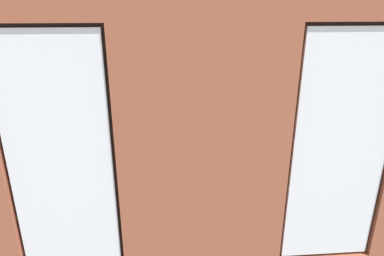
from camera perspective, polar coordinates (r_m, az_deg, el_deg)
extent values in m
cube|color=brown|center=(5.92, -1.07, -9.76)|extent=(6.57, 5.95, 0.10)
cube|color=#9E5138|center=(2.85, 1.94, -6.64)|extent=(1.40, 0.16, 3.26)
cube|color=white|center=(3.09, 23.35, -3.90)|extent=(0.80, 0.03, 2.04)
cube|color=#38281E|center=(3.14, 22.87, -3.46)|extent=(0.86, 0.04, 2.10)
cube|color=white|center=(2.87, -21.04, -5.45)|extent=(0.80, 0.03, 2.04)
cube|color=#38281E|center=(2.92, -20.73, -4.94)|extent=(0.86, 0.04, 2.10)
cube|color=olive|center=(3.47, 1.55, -20.26)|extent=(3.32, 0.24, 0.06)
cube|color=black|center=(2.84, 1.79, -1.82)|extent=(0.51, 0.03, 0.71)
cube|color=#389360|center=(2.85, 1.76, -1.71)|extent=(0.45, 0.01, 0.65)
cube|color=black|center=(4.21, -1.41, -19.73)|extent=(1.79, 0.85, 0.42)
cube|color=black|center=(3.71, -1.17, -18.23)|extent=(1.79, 0.24, 0.38)
cube|color=black|center=(4.13, 9.94, -15.60)|extent=(0.22, 0.85, 0.24)
cube|color=black|center=(4.07, -13.06, -16.47)|extent=(0.22, 0.85, 0.24)
cube|color=black|center=(4.10, 3.44, -16.21)|extent=(0.62, 0.65, 0.12)
cube|color=black|center=(4.08, -6.43, -16.59)|extent=(0.62, 0.65, 0.12)
cube|color=black|center=(5.91, 21.70, -8.54)|extent=(0.90, 2.04, 0.42)
cube|color=black|center=(5.89, 25.01, -4.77)|extent=(0.29, 2.02, 0.38)
cube|color=black|center=(6.50, 18.54, -2.43)|extent=(0.86, 0.24, 0.24)
cube|color=black|center=(5.10, 26.70, -10.14)|extent=(0.86, 0.24, 0.24)
cube|color=black|center=(6.09, 20.04, -4.61)|extent=(0.67, 0.74, 0.12)
cube|color=black|center=(5.47, 23.54, -8.01)|extent=(0.67, 0.74, 0.12)
cube|color=#A87547|center=(5.67, 1.56, -5.83)|extent=(1.25, 0.72, 0.04)
cube|color=#A87547|center=(6.12, 6.54, -6.21)|extent=(0.07, 0.07, 0.40)
cube|color=#A87547|center=(6.02, -4.16, -6.61)|extent=(0.07, 0.07, 0.40)
cube|color=#A87547|center=(5.60, 7.70, -8.95)|extent=(0.07, 0.07, 0.40)
cube|color=#A87547|center=(5.48, -4.08, -9.47)|extent=(0.07, 0.07, 0.40)
cylinder|color=#33567F|center=(5.81, 4.82, -4.61)|extent=(0.07, 0.07, 0.08)
cylinder|color=#B7333D|center=(5.71, -0.09, -4.76)|extent=(0.08, 0.08, 0.12)
cylinder|color=#9E5638|center=(5.56, 2.65, -5.76)|extent=(0.10, 0.10, 0.07)
sphere|color=#1E5B28|center=(5.52, 2.67, -4.89)|extent=(0.12, 0.12, 0.12)
cube|color=#59595B|center=(5.54, -2.20, -6.17)|extent=(0.18, 0.09, 0.02)
cube|color=black|center=(6.07, -26.93, -8.23)|extent=(1.13, 0.42, 0.49)
cube|color=black|center=(5.96, -27.34, -5.95)|extent=(0.45, 0.20, 0.05)
cube|color=black|center=(5.94, -27.43, -5.47)|extent=(0.06, 0.04, 0.06)
cube|color=black|center=(5.81, -27.96, -2.49)|extent=(1.02, 0.04, 0.61)
cube|color=black|center=(5.83, -27.88, -2.41)|extent=(0.97, 0.01, 0.56)
cylinder|color=olive|center=(7.60, -6.18, -1.21)|extent=(0.45, 0.45, 0.28)
ellipsoid|color=silver|center=(7.49, -6.27, 1.03)|extent=(1.01, 1.01, 0.40)
ellipsoid|color=navy|center=(7.47, -6.88, 1.75)|extent=(0.44, 0.44, 0.18)
cylinder|color=gray|center=(4.48, 17.01, -18.16)|extent=(0.38, 0.38, 0.40)
cylinder|color=brown|center=(4.33, 17.37, -15.49)|extent=(0.06, 0.06, 0.12)
ellipsoid|color=#286B2D|center=(4.13, 17.89, -11.46)|extent=(0.78, 0.78, 0.60)
cylinder|color=brown|center=(4.10, -21.95, -17.73)|extent=(0.05, 0.05, 0.43)
cone|color=#1E5B28|center=(3.89, -25.58, -12.48)|extent=(0.50, 0.22, 0.56)
cone|color=#1E5B28|center=(3.78, -25.61, -14.11)|extent=(0.44, 0.51, 0.51)
cone|color=#1E5B28|center=(3.69, -21.13, -14.73)|extent=(0.48, 0.52, 0.47)
cone|color=#1E5B28|center=(3.80, -20.25, -12.35)|extent=(0.47, 0.15, 0.57)
cone|color=#1E5B28|center=(3.95, -21.43, -11.02)|extent=(0.28, 0.47, 0.58)
cone|color=#1E5B28|center=(4.01, -23.65, -11.15)|extent=(0.39, 0.48, 0.56)
cylinder|color=beige|center=(6.54, 3.23, -5.22)|extent=(0.17, 0.17, 0.20)
cylinder|color=brown|center=(6.48, 3.25, -4.13)|extent=(0.03, 0.03, 0.07)
ellipsoid|color=#337F38|center=(6.41, 3.28, -2.78)|extent=(0.37, 0.37, 0.26)
cylinder|color=beige|center=(7.84, -19.30, -1.64)|extent=(0.23, 0.23, 0.27)
cylinder|color=brown|center=(7.73, -19.57, 0.58)|extent=(0.04, 0.04, 0.37)
cone|color=#1E5B28|center=(7.65, -21.94, 3.41)|extent=(0.63, 0.21, 0.57)
cone|color=#1E5B28|center=(7.42, -20.50, 3.64)|extent=(0.17, 0.50, 0.68)
cone|color=#1E5B28|center=(7.59, -17.92, 3.77)|extent=(0.64, 0.24, 0.57)
cone|color=#1E5B28|center=(7.84, -19.22, 4.18)|extent=(0.21, 0.63, 0.58)
cylinder|color=brown|center=(5.09, -25.11, -14.28)|extent=(0.35, 0.35, 0.38)
cylinder|color=brown|center=(4.85, -25.97, -9.49)|extent=(0.06, 0.06, 0.59)
cone|color=#286B2D|center=(4.73, -28.71, -4.14)|extent=(0.48, 0.22, 0.48)
cone|color=#286B2D|center=(4.60, -29.06, -5.10)|extent=(0.47, 0.44, 0.46)
cone|color=#286B2D|center=(4.49, -26.96, -4.95)|extent=(0.30, 0.47, 0.49)
cone|color=#286B2D|center=(4.54, -25.51, -4.35)|extent=(0.46, 0.30, 0.50)
cone|color=#286B2D|center=(4.62, -24.84, -3.97)|extent=(0.48, 0.27, 0.49)
cone|color=#286B2D|center=(4.78, -25.60, -3.49)|extent=(0.27, 0.50, 0.47)
cone|color=#286B2D|center=(4.84, -27.57, -3.85)|extent=(0.44, 0.49, 0.43)
cylinder|color=gray|center=(7.04, 13.99, -4.05)|extent=(0.14, 0.14, 0.17)
cylinder|color=brown|center=(6.98, 14.09, -2.96)|extent=(0.02, 0.02, 0.12)
ellipsoid|color=#337F38|center=(6.92, 14.20, -1.73)|extent=(0.25, 0.25, 0.21)
cylinder|color=#9E5638|center=(8.08, 15.54, -0.22)|extent=(0.38, 0.38, 0.37)
cylinder|color=brown|center=(8.00, 15.70, 1.45)|extent=(0.06, 0.06, 0.13)
ellipsoid|color=#337F38|center=(7.92, 15.89, 3.28)|extent=(0.59, 0.59, 0.41)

